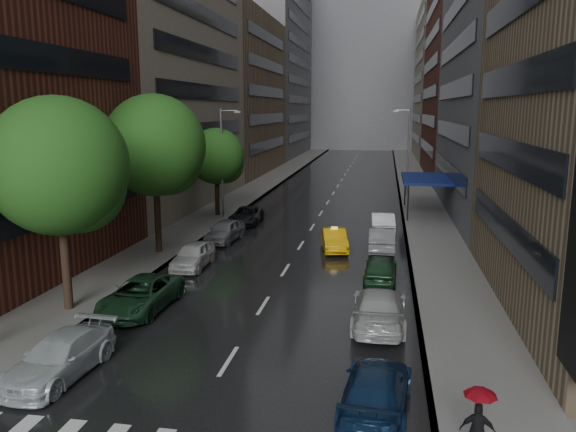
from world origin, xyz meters
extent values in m
plane|color=gray|center=(0.00, 0.00, 0.00)|extent=(220.00, 220.00, 0.00)
cube|color=black|center=(0.00, 50.00, 0.01)|extent=(14.00, 140.00, 0.01)
cube|color=gray|center=(-9.00, 50.00, 0.07)|extent=(4.00, 140.00, 0.15)
cube|color=gray|center=(9.00, 50.00, 0.07)|extent=(4.00, 140.00, 0.15)
cube|color=gray|center=(-15.00, 36.00, 17.00)|extent=(8.00, 28.00, 34.00)
cube|color=#937A5B|center=(-15.00, 64.00, 11.00)|extent=(8.00, 28.00, 22.00)
cube|color=slate|center=(-15.00, 94.00, 19.00)|extent=(8.00, 32.00, 38.00)
cube|color=slate|center=(15.00, 36.00, 12.00)|extent=(8.00, 28.00, 24.00)
cube|color=maroon|center=(15.00, 64.00, 18.00)|extent=(8.00, 28.00, 36.00)
cube|color=gray|center=(15.00, 94.00, 14.00)|extent=(8.00, 32.00, 28.00)
cube|color=slate|center=(0.00, 118.00, 16.00)|extent=(40.00, 14.00, 32.00)
cylinder|color=#382619|center=(-8.60, 7.76, 2.67)|extent=(0.40, 0.40, 5.34)
sphere|color=#1E5116|center=(-8.60, 7.76, 6.67)|extent=(6.10, 6.10, 6.10)
cylinder|color=#382619|center=(-8.60, 18.27, 2.76)|extent=(0.40, 0.40, 5.52)
sphere|color=#1E5116|center=(-8.60, 18.27, 6.90)|extent=(6.31, 6.31, 6.31)
cylinder|color=#382619|center=(-8.60, 31.09, 2.07)|extent=(0.40, 0.40, 4.14)
sphere|color=#1E5116|center=(-8.60, 31.09, 5.18)|extent=(4.74, 4.74, 4.74)
imported|color=#EDAA0C|center=(2.34, 21.10, 0.70)|extent=(2.27, 4.47, 1.41)
imported|color=silver|center=(-5.40, 1.91, 0.71)|extent=(2.33, 5.01, 1.42)
imported|color=#1B3C24|center=(-5.40, 8.48, 0.74)|extent=(2.66, 5.39, 1.47)
imported|color=silver|center=(-5.40, 15.62, 0.74)|extent=(1.82, 4.39, 1.49)
imported|color=slate|center=(-5.40, 22.28, 0.76)|extent=(2.21, 4.59, 1.51)
imported|color=black|center=(-5.40, 28.44, 0.67)|extent=(2.42, 4.94, 1.35)
imported|color=#0E2445|center=(5.40, 1.42, 0.71)|extent=(2.40, 5.06, 1.42)
imported|color=#BABABA|center=(5.40, 8.49, 0.80)|extent=(2.29, 5.54, 1.60)
imported|color=#1C3E24|center=(5.40, 14.80, 0.72)|extent=(1.85, 4.30, 1.45)
imported|color=slate|center=(5.40, 21.58, 0.77)|extent=(1.69, 4.69, 1.54)
imported|color=white|center=(5.40, 26.95, 0.78)|extent=(1.91, 4.83, 1.57)
imported|color=black|center=(8.03, -0.74, 0.93)|extent=(0.96, 0.51, 1.56)
imported|color=#AC0D1B|center=(8.03, -0.74, 1.80)|extent=(0.82, 0.82, 0.72)
cylinder|color=gray|center=(-7.80, 30.00, 4.65)|extent=(0.18, 0.18, 9.00)
cube|color=gray|center=(-6.40, 30.00, 8.85)|extent=(0.50, 0.22, 0.16)
cylinder|color=gray|center=(7.80, 45.00, 4.65)|extent=(0.18, 0.18, 9.00)
cube|color=gray|center=(6.40, 45.00, 8.85)|extent=(0.50, 0.22, 0.16)
cube|color=navy|center=(9.00, 35.00, 3.15)|extent=(4.00, 8.00, 0.25)
cylinder|color=black|center=(7.40, 31.20, 1.65)|extent=(0.12, 0.12, 3.00)
cylinder|color=black|center=(7.40, 38.80, 1.65)|extent=(0.12, 0.12, 3.00)
camera|label=1|loc=(5.44, -14.58, 9.14)|focal=35.00mm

